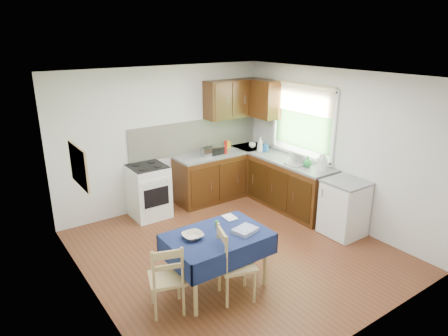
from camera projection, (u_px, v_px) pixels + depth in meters
floor at (235, 251)px, 5.83m from camera, size 4.20×4.20×0.00m
ceiling at (236, 76)px, 5.02m from camera, size 4.00×4.20×0.02m
wall_back at (165, 138)px, 7.05m from camera, size 4.00×0.02×2.50m
wall_front at (367, 228)px, 3.80m from camera, size 4.00×0.02×2.50m
wall_left at (88, 204)px, 4.34m from camera, size 0.02×4.20×2.50m
wall_right at (334, 147)px, 6.51m from camera, size 0.02×4.20×2.50m
base_cabinets at (253, 180)px, 7.40m from camera, size 1.90×2.30×0.86m
worktop_back at (223, 153)px, 7.51m from camera, size 1.90×0.60×0.04m
worktop_right at (291, 162)px, 6.97m from camera, size 0.60×1.70×0.04m
worktop_corner at (250, 147)px, 7.87m from camera, size 0.60×0.60×0.04m
splashback at (197, 136)px, 7.41m from camera, size 2.70×0.02×0.60m
upper_cabinets at (244, 99)px, 7.46m from camera, size 1.20×0.85×0.70m
stove at (149, 191)px, 6.80m from camera, size 0.60×0.61×0.92m
window at (303, 116)px, 6.91m from camera, size 0.04×1.48×1.26m
fridge at (344, 208)px, 6.18m from camera, size 0.58×0.60×0.89m
corkboard at (79, 166)px, 4.47m from camera, size 0.04×0.62×0.47m
dining_table at (217, 242)px, 4.80m from camera, size 1.21×0.82×0.73m
chair_far at (167, 277)px, 4.40m from camera, size 0.49×0.49×0.87m
chair_near at (233, 262)px, 4.65m from camera, size 0.52×0.52×0.92m
toaster at (208, 152)px, 7.20m from camera, size 0.23×0.14×0.18m
sandwich_press at (215, 150)px, 7.34m from camera, size 0.28×0.24×0.16m
sauce_bottle at (226, 147)px, 7.32m from camera, size 0.06×0.06×0.25m
yellow_packet at (227, 145)px, 7.70m from camera, size 0.12×0.08×0.14m
dish_rack at (298, 163)px, 6.79m from camera, size 0.40×0.31×0.19m
kettle at (322, 163)px, 6.44m from camera, size 0.17×0.17×0.28m
cup at (252, 145)px, 7.74m from camera, size 0.15×0.15×0.10m
soap_bottle_a at (260, 145)px, 7.43m from camera, size 0.15×0.15×0.28m
soap_bottle_b at (266, 147)px, 7.47m from camera, size 0.11×0.11×0.19m
soap_bottle_c at (307, 161)px, 6.62m from camera, size 0.19×0.19×0.18m
plate_bowl at (193, 236)px, 4.67m from camera, size 0.26×0.26×0.06m
book at (225, 219)px, 5.15m from camera, size 0.16×0.21×0.02m
spice_jar at (217, 224)px, 4.94m from camera, size 0.04×0.04×0.08m
tea_towel at (245, 230)px, 4.81m from camera, size 0.32×0.27×0.05m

